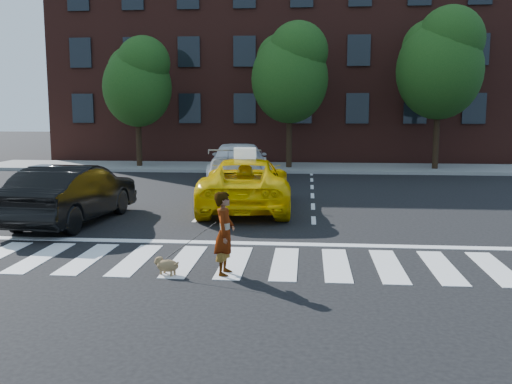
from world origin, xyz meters
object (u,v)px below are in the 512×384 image
white_suv (239,163)px  woman (225,233)px  tree_mid (290,69)px  dog (166,265)px  taxi (246,184)px  tree_right (441,59)px  black_sedan (73,194)px  tree_left (138,79)px

white_suv → woman: size_ratio=3.63×
tree_mid → dog: 18.62m
tree_mid → taxi: bearing=-95.0°
white_suv → tree_mid: bearing=-115.3°
tree_right → taxi: tree_right is taller
black_sedan → white_suv: (3.39, 8.56, 0.03)m
woman → tree_mid: bearing=1.6°
taxi → woman: size_ratio=3.60×
black_sedan → white_suv: 9.21m
tree_mid → taxi: size_ratio=1.28×
tree_mid → tree_right: 7.01m
tree_left → dog: size_ratio=12.16×
black_sedan → white_suv: bearing=-106.5°
tree_left → tree_mid: (7.50, -0.00, 0.41)m
tree_mid → dog: size_ratio=13.29×
tree_left → tree_right: tree_right is taller
black_sedan → woman: black_sedan is taller
tree_left → tree_mid: tree_mid is taller
tree_mid → taxi: 11.72m
white_suv → woman: 13.01m
taxi → black_sedan: size_ratio=1.17×
woman → dog: woman is taller
white_suv → woman: (1.31, -12.94, -0.04)m
tree_right → dog: (-8.68, -17.95, -5.08)m
tree_right → woman: 19.89m
tree_mid → dog: (-1.68, -17.95, -4.66)m
tree_right → white_suv: size_ratio=1.38×
dog → white_suv: bearing=115.4°
woman → tree_right: bearing=-19.6°
tree_left → woman: size_ratio=4.23×
tree_mid → tree_right: size_ratio=0.92×
tree_mid → white_suv: bearing=-111.4°
tree_left → dog: tree_left is taller
tree_left → tree_mid: 7.51m
black_sedan → dog: 5.82m
tree_right → woman: (-7.60, -17.82, -4.49)m
tree_mid → black_sedan: 15.02m
dog → taxi: bearing=108.6°
tree_mid → tree_left: bearing=180.0°
tree_left → dog: (5.82, -17.95, -4.25)m
taxi → woman: 6.89m
white_suv → tree_right: bearing=-155.2°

